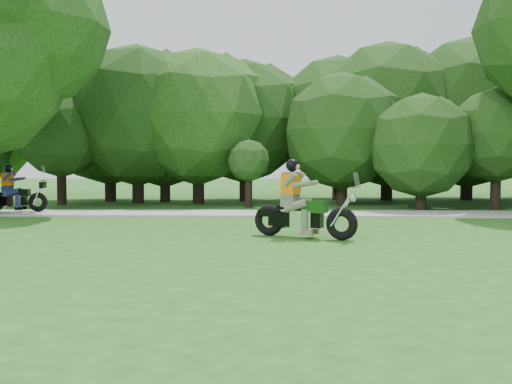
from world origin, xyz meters
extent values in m
plane|color=#225719|center=(0.00, 0.00, 0.00)|extent=(100.00, 100.00, 0.00)
cube|color=#9A9A95|center=(0.00, 8.00, 0.03)|extent=(60.00, 2.20, 0.06)
cylinder|color=black|center=(2.01, 12.09, 0.74)|extent=(0.44, 0.44, 1.48)
sphere|color=#1B3A11|center=(2.01, 12.09, 3.05)|extent=(4.83, 4.83, 4.83)
cylinder|color=black|center=(7.53, 10.27, 0.82)|extent=(0.38, 0.38, 1.64)
sphere|color=#1B3A11|center=(7.53, 10.27, 2.80)|extent=(3.57, 3.57, 3.57)
cylinder|color=black|center=(2.20, 15.55, 0.90)|extent=(0.50, 0.50, 1.80)
sphere|color=#1B3A11|center=(2.20, 15.55, 3.76)|extent=(6.02, 6.02, 6.02)
cylinder|color=black|center=(-2.14, 14.79, 0.90)|extent=(0.48, 0.48, 1.80)
sphere|color=#1B3A11|center=(-2.14, 14.79, 3.65)|extent=(5.68, 5.68, 5.68)
cylinder|color=black|center=(8.28, 15.78, 0.90)|extent=(0.55, 0.55, 1.80)
sphere|color=#1B3A11|center=(8.28, 15.78, 4.09)|extent=(7.04, 7.04, 7.04)
cylinder|color=black|center=(-6.72, 13.28, 0.90)|extent=(0.51, 0.51, 1.80)
sphere|color=#1B3A11|center=(-6.72, 13.28, 3.80)|extent=(6.16, 6.16, 6.16)
cylinder|color=black|center=(-1.77, 10.90, 0.65)|extent=(0.28, 0.28, 1.29)
sphere|color=#1B3A11|center=(-1.77, 10.90, 1.83)|extent=(1.66, 1.66, 1.66)
cylinder|color=black|center=(-8.26, 14.36, 0.90)|extent=(0.51, 0.51, 1.80)
sphere|color=#1B3A11|center=(-8.26, 14.36, 3.80)|extent=(6.14, 6.14, 6.14)
cylinder|color=black|center=(4.72, 10.06, 0.56)|extent=(0.40, 0.40, 1.13)
sphere|color=#1B3A11|center=(4.72, 10.06, 2.40)|extent=(3.91, 3.91, 3.91)
cylinder|color=black|center=(-5.68, 14.05, 0.76)|extent=(0.45, 0.45, 1.52)
sphere|color=#1B3A11|center=(-5.68, 14.05, 3.18)|extent=(5.09, 5.09, 5.09)
cylinder|color=black|center=(-4.04, 13.04, 0.90)|extent=(0.49, 0.49, 1.80)
sphere|color=#1E4112|center=(-4.04, 13.04, 3.72)|extent=(5.89, 5.89, 5.89)
cylinder|color=black|center=(4.46, 15.39, 0.90)|extent=(0.54, 0.54, 1.80)
sphere|color=#1B3A11|center=(4.46, 15.39, 3.99)|extent=(6.74, 6.74, 6.74)
cylinder|color=black|center=(-9.58, 11.91, 0.89)|extent=(0.38, 0.38, 1.78)
sphere|color=#1B3A11|center=(-9.58, 11.91, 2.98)|extent=(3.69, 3.69, 3.69)
sphere|color=#1E4112|center=(-8.74, 7.30, 6.20)|extent=(5.12, 5.12, 5.12)
torus|color=black|center=(-0.86, 2.34, 0.38)|extent=(0.77, 0.51, 0.75)
torus|color=black|center=(0.81, 1.57, 0.38)|extent=(0.77, 0.51, 0.75)
cube|color=black|center=(-0.22, 2.05, 0.43)|extent=(1.30, 0.79, 0.34)
cube|color=silver|center=(-0.06, 1.97, 0.43)|extent=(0.62, 0.55, 0.43)
cube|color=black|center=(0.21, 1.85, 0.75)|extent=(0.64, 0.53, 0.28)
cube|color=black|center=(-0.36, 2.11, 0.71)|extent=(0.65, 0.55, 0.11)
cylinder|color=silver|center=(0.84, 1.55, 0.75)|extent=(0.55, 0.29, 0.89)
cylinder|color=silver|center=(1.08, 1.44, 1.22)|extent=(0.33, 0.64, 0.04)
cube|color=#616552|center=(-0.36, 2.11, 0.86)|extent=(0.47, 0.51, 0.26)
cube|color=#616552|center=(-0.34, 2.10, 1.25)|extent=(0.44, 0.53, 0.60)
cube|color=#FF6F05|center=(-0.34, 2.10, 1.27)|extent=(0.49, 0.58, 0.47)
sphere|color=black|center=(-0.31, 2.09, 1.70)|extent=(0.30, 0.30, 0.30)
torus|color=black|center=(-8.94, 8.02, 0.40)|extent=(0.68, 0.23, 0.67)
cube|color=black|center=(-9.86, 7.97, 0.44)|extent=(1.08, 0.29, 0.31)
cube|color=silver|center=(-9.71, 7.98, 0.44)|extent=(0.48, 0.35, 0.38)
cube|color=black|center=(-9.47, 7.99, 0.73)|extent=(0.51, 0.31, 0.25)
cube|color=black|center=(-9.97, 7.97, 0.69)|extent=(0.51, 0.33, 0.10)
cylinder|color=silver|center=(-8.90, 8.03, 0.73)|extent=(0.38, 0.06, 0.86)
cylinder|color=silver|center=(-8.74, 8.03, 1.14)|extent=(0.07, 0.61, 0.03)
cube|color=navy|center=(-9.97, 7.97, 0.83)|extent=(0.31, 0.38, 0.23)
cube|color=navy|center=(-9.96, 7.97, 1.17)|extent=(0.27, 0.42, 0.54)
cube|color=#FF6F05|center=(-9.96, 7.97, 1.19)|extent=(0.30, 0.46, 0.42)
sphere|color=black|center=(-9.93, 7.97, 1.57)|extent=(0.27, 0.27, 0.27)
camera|label=1|loc=(-0.68, -11.36, 1.78)|focal=40.00mm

